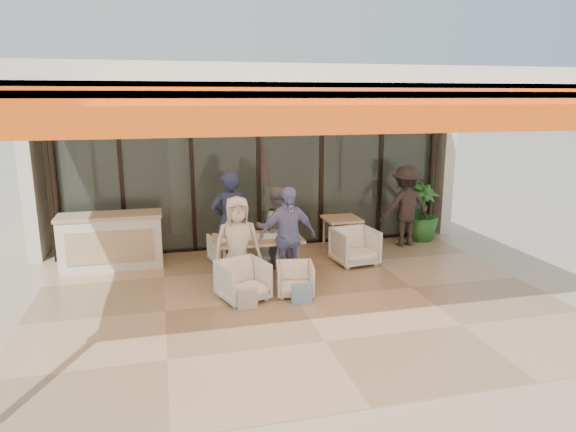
{
  "coord_description": "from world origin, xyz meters",
  "views": [
    {
      "loc": [
        -1.95,
        -7.31,
        3.12
      ],
      "look_at": [
        0.1,
        0.9,
        1.15
      ],
      "focal_mm": 32.0,
      "sensor_mm": 36.0,
      "label": 1
    }
  ],
  "objects_px": {
    "chair_near_left": "(243,279)",
    "diner_grey": "(276,228)",
    "chair_far_right": "(270,245)",
    "chair_near_right": "(295,278)",
    "diner_periwinkle": "(287,237)",
    "side_chair": "(355,245)",
    "standing_woman": "(405,206)",
    "diner_navy": "(230,222)",
    "dining_table": "(257,240)",
    "side_table": "(342,223)",
    "potted_palm": "(422,211)",
    "host_counter": "(111,241)",
    "diner_cream": "(238,244)",
    "chair_far_left": "(227,247)"
  },
  "relations": [
    {
      "from": "diner_cream",
      "to": "diner_navy",
      "type": "bearing_deg",
      "value": 90.04
    },
    {
      "from": "diner_navy",
      "to": "side_chair",
      "type": "distance_m",
      "value": 2.41
    },
    {
      "from": "dining_table",
      "to": "diner_grey",
      "type": "height_order",
      "value": "diner_grey"
    },
    {
      "from": "chair_far_left",
      "to": "diner_grey",
      "type": "height_order",
      "value": "diner_grey"
    },
    {
      "from": "chair_far_right",
      "to": "diner_grey",
      "type": "relative_size",
      "value": 0.4
    },
    {
      "from": "chair_near_right",
      "to": "standing_woman",
      "type": "distance_m",
      "value": 3.71
    },
    {
      "from": "diner_cream",
      "to": "side_chair",
      "type": "height_order",
      "value": "diner_cream"
    },
    {
      "from": "dining_table",
      "to": "side_chair",
      "type": "bearing_deg",
      "value": 8.36
    },
    {
      "from": "diner_periwinkle",
      "to": "potted_palm",
      "type": "xyz_separation_m",
      "value": [
        3.52,
        1.95,
        -0.18
      ]
    },
    {
      "from": "chair_near_left",
      "to": "chair_near_right",
      "type": "xyz_separation_m",
      "value": [
        0.84,
        -0.0,
        -0.06
      ]
    },
    {
      "from": "diner_cream",
      "to": "diner_periwinkle",
      "type": "distance_m",
      "value": 0.84
    },
    {
      "from": "diner_navy",
      "to": "potted_palm",
      "type": "relative_size",
      "value": 1.4
    },
    {
      "from": "diner_cream",
      "to": "potted_palm",
      "type": "relative_size",
      "value": 1.19
    },
    {
      "from": "diner_periwinkle",
      "to": "potted_palm",
      "type": "distance_m",
      "value": 4.03
    },
    {
      "from": "diner_navy",
      "to": "side_table",
      "type": "distance_m",
      "value": 2.43
    },
    {
      "from": "chair_near_left",
      "to": "diner_grey",
      "type": "height_order",
      "value": "diner_grey"
    },
    {
      "from": "side_chair",
      "to": "chair_far_right",
      "type": "bearing_deg",
      "value": 149.42
    },
    {
      "from": "chair_far_right",
      "to": "diner_periwinkle",
      "type": "relative_size",
      "value": 0.36
    },
    {
      "from": "dining_table",
      "to": "side_table",
      "type": "distance_m",
      "value": 2.19
    },
    {
      "from": "chair_near_left",
      "to": "side_table",
      "type": "bearing_deg",
      "value": 21.81
    },
    {
      "from": "diner_grey",
      "to": "host_counter",
      "type": "bearing_deg",
      "value": -4.57
    },
    {
      "from": "chair_near_right",
      "to": "diner_cream",
      "type": "height_order",
      "value": "diner_cream"
    },
    {
      "from": "host_counter",
      "to": "diner_navy",
      "type": "height_order",
      "value": "diner_navy"
    },
    {
      "from": "chair_far_right",
      "to": "side_chair",
      "type": "height_order",
      "value": "side_chair"
    },
    {
      "from": "chair_far_right",
      "to": "side_table",
      "type": "distance_m",
      "value": 1.54
    },
    {
      "from": "diner_cream",
      "to": "diner_periwinkle",
      "type": "height_order",
      "value": "diner_periwinkle"
    },
    {
      "from": "host_counter",
      "to": "diner_periwinkle",
      "type": "relative_size",
      "value": 1.09
    },
    {
      "from": "chair_near_left",
      "to": "side_chair",
      "type": "bearing_deg",
      "value": 9.35
    },
    {
      "from": "host_counter",
      "to": "dining_table",
      "type": "height_order",
      "value": "host_counter"
    },
    {
      "from": "dining_table",
      "to": "side_chair",
      "type": "distance_m",
      "value": 1.97
    },
    {
      "from": "chair_far_right",
      "to": "diner_periwinkle",
      "type": "height_order",
      "value": "diner_periwinkle"
    },
    {
      "from": "side_chair",
      "to": "side_table",
      "type": "bearing_deg",
      "value": 83.17
    },
    {
      "from": "diner_grey",
      "to": "chair_near_left",
      "type": "bearing_deg",
      "value": 67.87
    },
    {
      "from": "chair_near_left",
      "to": "side_chair",
      "type": "relative_size",
      "value": 0.91
    },
    {
      "from": "chair_near_left",
      "to": "diner_grey",
      "type": "distance_m",
      "value": 1.68
    },
    {
      "from": "side_chair",
      "to": "standing_woman",
      "type": "relative_size",
      "value": 0.45
    },
    {
      "from": "diner_cream",
      "to": "chair_near_right",
      "type": "bearing_deg",
      "value": -30.72
    },
    {
      "from": "host_counter",
      "to": "dining_table",
      "type": "relative_size",
      "value": 1.23
    },
    {
      "from": "chair_far_right",
      "to": "diner_periwinkle",
      "type": "bearing_deg",
      "value": 93.69
    },
    {
      "from": "chair_near_left",
      "to": "diner_grey",
      "type": "bearing_deg",
      "value": 40.48
    },
    {
      "from": "host_counter",
      "to": "side_table",
      "type": "bearing_deg",
      "value": -1.45
    },
    {
      "from": "dining_table",
      "to": "diner_cream",
      "type": "bearing_deg",
      "value": -132.06
    },
    {
      "from": "chair_far_right",
      "to": "chair_near_right",
      "type": "relative_size",
      "value": 1.02
    },
    {
      "from": "side_chair",
      "to": "diner_grey",
      "type": "bearing_deg",
      "value": 167.07
    },
    {
      "from": "diner_periwinkle",
      "to": "side_chair",
      "type": "height_order",
      "value": "diner_periwinkle"
    },
    {
      "from": "chair_near_right",
      "to": "side_chair",
      "type": "xyz_separation_m",
      "value": [
        1.5,
        1.24,
        0.09
      ]
    },
    {
      "from": "chair_far_left",
      "to": "diner_cream",
      "type": "xyz_separation_m",
      "value": [
        0.0,
        -1.4,
        0.47
      ]
    },
    {
      "from": "diner_periwinkle",
      "to": "side_chair",
      "type": "relative_size",
      "value": 2.19
    },
    {
      "from": "diner_navy",
      "to": "dining_table",
      "type": "bearing_deg",
      "value": 126.56
    },
    {
      "from": "diner_cream",
      "to": "diner_periwinkle",
      "type": "xyz_separation_m",
      "value": [
        0.84,
        0.0,
        0.06
      ]
    }
  ]
}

